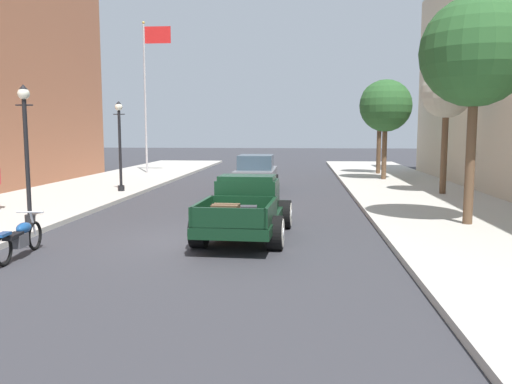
% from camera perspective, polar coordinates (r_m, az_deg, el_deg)
% --- Properties ---
extents(ground_plane, '(140.00, 140.00, 0.00)m').
position_cam_1_polar(ground_plane, '(13.11, -5.66, -5.32)').
color(ground_plane, '#333338').
extents(sidewalk_right, '(5.50, 64.00, 0.15)m').
position_cam_1_polar(sidewalk_right, '(13.75, 25.68, -5.07)').
color(sidewalk_right, '#B7B2A8').
rests_on(sidewalk_right, ground).
extents(hotrod_truck_dark_green, '(2.34, 5.00, 1.58)m').
position_cam_1_polar(hotrod_truck_dark_green, '(13.55, -1.00, -1.65)').
color(hotrod_truck_dark_green, black).
rests_on(hotrod_truck_dark_green, ground).
extents(motorcycle_parked, '(0.62, 2.12, 0.93)m').
position_cam_1_polar(motorcycle_parked, '(12.32, -24.60, -4.60)').
color(motorcycle_parked, black).
rests_on(motorcycle_parked, ground).
extents(car_background_grey, '(1.88, 4.30, 1.65)m').
position_cam_1_polar(car_background_grey, '(23.62, 0.02, 1.98)').
color(car_background_grey, slate).
rests_on(car_background_grey, ground).
extents(street_lamp_near, '(0.50, 0.32, 3.85)m').
position_cam_1_polar(street_lamp_near, '(15.69, -24.03, 4.90)').
color(street_lamp_near, black).
rests_on(street_lamp_near, sidewalk_left).
extents(street_lamp_far, '(0.50, 0.32, 3.85)m').
position_cam_1_polar(street_lamp_far, '(22.97, -14.81, 5.66)').
color(street_lamp_far, black).
rests_on(street_lamp_far, sidewalk_left).
extents(flagpole, '(1.74, 0.16, 9.16)m').
position_cam_1_polar(flagpole, '(32.94, -11.77, 11.91)').
color(flagpole, '#B2B2B7').
rests_on(flagpole, sidewalk_left).
extents(street_tree_nearest, '(2.97, 2.97, 6.19)m').
position_cam_1_polar(street_tree_nearest, '(15.58, 23.07, 13.97)').
color(street_tree_nearest, brown).
rests_on(street_tree_nearest, sidewalk_right).
extents(street_tree_second, '(2.06, 2.06, 5.16)m').
position_cam_1_polar(street_tree_second, '(22.70, 20.28, 10.10)').
color(street_tree_second, brown).
rests_on(street_tree_second, sidewalk_right).
extents(street_tree_third, '(2.76, 2.76, 5.30)m').
position_cam_1_polar(street_tree_third, '(28.59, 14.11, 9.18)').
color(street_tree_third, brown).
rests_on(street_tree_third, sidewalk_right).
extents(street_tree_farthest, '(2.30, 2.30, 5.53)m').
position_cam_1_polar(street_tree_farthest, '(32.43, 13.53, 9.66)').
color(street_tree_farthest, brown).
rests_on(street_tree_farthest, sidewalk_right).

